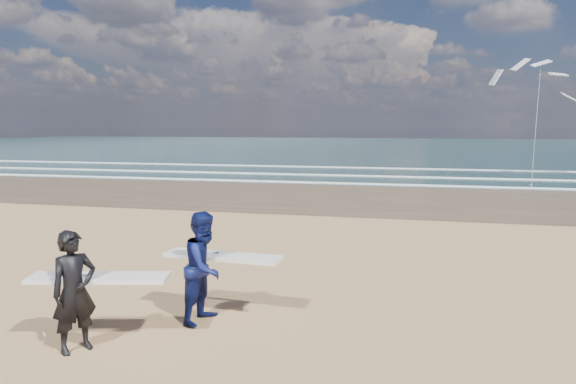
# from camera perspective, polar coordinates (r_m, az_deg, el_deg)

# --- Properties ---
(ocean) EXTENTS (220.00, 100.00, 0.02)m
(ocean) POSITION_cam_1_polar(r_m,az_deg,el_deg) (80.64, 23.79, 4.44)
(ocean) COLOR #193638
(ocean) RESTS_ON ground
(surfer_near) EXTENTS (2.26, 1.27, 1.91)m
(surfer_near) POSITION_cam_1_polar(r_m,az_deg,el_deg) (8.72, -22.38, -10.02)
(surfer_near) COLOR black
(surfer_near) RESTS_ON ground
(surfer_far) EXTENTS (2.23, 1.24, 1.99)m
(surfer_far) POSITION_cam_1_polar(r_m,az_deg,el_deg) (9.37, -9.09, -8.12)
(surfer_far) COLOR #0C1446
(surfer_far) RESTS_ON ground
(kite_1) EXTENTS (5.38, 4.69, 8.32)m
(kite_1) POSITION_cam_1_polar(r_m,az_deg,el_deg) (34.63, 25.98, 8.48)
(kite_1) COLOR slate
(kite_1) RESTS_ON ground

